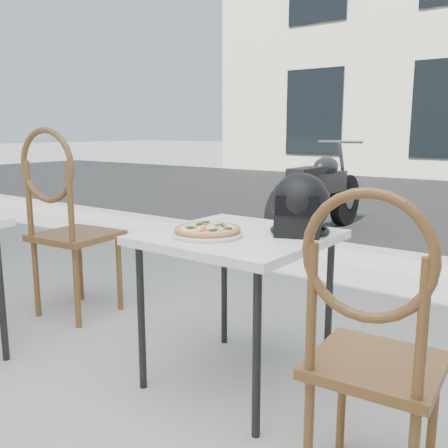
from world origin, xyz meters
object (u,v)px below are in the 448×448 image
Objects in this scene: helmet at (300,207)px; pizza at (208,229)px; cafe_table_main at (238,247)px; plate at (207,234)px; cafe_chair_main at (372,335)px; cafe_chair_side at (64,214)px; motorcycle at (319,194)px.

pizza is at bearing -157.36° from helmet.
cafe_table_main is 0.32m from helmet.
cafe_chair_main is at bearing -17.99° from plate.
helmet reaches higher than pizza.
plate is 0.32× the size of cafe_chair_side.
helmet is at bearing 33.69° from cafe_table_main.
motorcycle reaches higher than cafe_table_main.
cafe_chair_main is at bearing -18.00° from pizza.
helmet is 0.34× the size of cafe_chair_main.
cafe_chair_main is at bearing -66.59° from helmet.
helmet is (0.29, 0.28, 0.09)m from pizza.
helmet is 1.53m from cafe_chair_side.
cafe_chair_side is at bearing 163.00° from helmet.
helmet is 0.80m from cafe_chair_main.
motorcycle reaches higher than helmet.
plate is at bearing -157.34° from helmet.
cafe_table_main is at bearing -70.20° from motorcycle.
pizza is 3.51m from motorcycle.
cafe_chair_side is at bearing 172.02° from pizza.
plate is 1.24m from cafe_chair_side.
cafe_chair_side is 3.17m from motorcycle.
motorcycle is at bearing 108.13° from pizza.
cafe_chair_side reaches higher than motorcycle.
cafe_table_main is 0.16m from plate.
cafe_chair_side is (-1.52, -0.10, -0.17)m from helmet.
motorcycle is at bearing 108.12° from plate.
cafe_table_main is 2.17× the size of helmet.
cafe_table_main is 0.74× the size of cafe_chair_main.
plate reaches higher than cafe_table_main.
plate is at bearing -71.96° from motorcycle.
cafe_chair_side is (-1.23, 0.17, -0.06)m from plate.
pizza is at bearing -118.01° from cafe_table_main.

